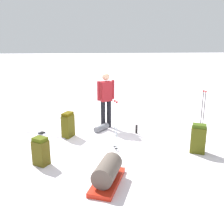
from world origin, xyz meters
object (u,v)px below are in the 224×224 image
skier_standing (106,98)px  backpack_small_spare (198,139)px  gear_sled (107,173)px  backpack_bright (68,125)px  sleeping_mat_rolled (101,128)px  ski_poles_planted_near (116,123)px  ski_poles_planted_far (203,113)px  thermos_bottle (136,129)px  backpack_large_dark (41,151)px  ski_pair_near (42,133)px

skier_standing → backpack_small_spare: bearing=45.9°
backpack_small_spare → gear_sled: size_ratio=0.60×
skier_standing → backpack_bright: size_ratio=2.39×
skier_standing → sleeping_mat_rolled: (0.29, -0.16, -0.86)m
ski_poles_planted_near → ski_poles_planted_far: ski_poles_planted_far is taller
backpack_bright → backpack_small_spare: size_ratio=0.98×
skier_standing → thermos_bottle: size_ratio=6.54×
thermos_bottle → backpack_large_dark: bearing=-53.8°
ski_poles_planted_far → sleeping_mat_rolled: ski_poles_planted_far is taller
backpack_bright → thermos_bottle: 1.98m
backpack_large_dark → backpack_small_spare: 3.70m
sleeping_mat_rolled → gear_sled: bearing=-0.4°
backpack_bright → ski_poles_planted_far: (0.52, 3.63, 0.41)m
ski_pair_near → backpack_large_dark: bearing=9.7°
backpack_bright → skier_standing: bearing=123.2°
backpack_bright → sleeping_mat_rolled: (-0.44, 0.95, -0.26)m
backpack_large_dark → ski_poles_planted_near: 1.88m
backpack_bright → thermos_bottle: bearing=93.6°
ski_pair_near → backpack_bright: 0.92m
thermos_bottle → sleeping_mat_rolled: bearing=-107.1°
backpack_large_dark → sleeping_mat_rolled: size_ratio=1.16×
ski_poles_planted_near → backpack_large_dark: bearing=-68.8°
backpack_large_dark → backpack_bright: backpack_bright is taller
ski_pair_near → thermos_bottle: 2.77m
ski_pair_near → sleeping_mat_rolled: size_ratio=2.92×
backpack_large_dark → backpack_small_spare: backpack_small_spare is taller
backpack_large_dark → sleeping_mat_rolled: backpack_large_dark is taller
ski_poles_planted_far → sleeping_mat_rolled: size_ratio=2.51×
backpack_bright → sleeping_mat_rolled: 1.08m
backpack_small_spare → thermos_bottle: (-1.44, -1.25, -0.22)m
ski_pair_near → ski_poles_planted_near: size_ratio=1.27×
ski_pair_near → ski_poles_planted_near: ski_poles_planted_near is taller
sleeping_mat_rolled → ski_poles_planted_far: bearing=70.3°
skier_standing → gear_sled: bearing=-3.1°
skier_standing → backpack_bright: skier_standing is taller
backpack_large_dark → gear_sled: 1.68m
backpack_bright → sleeping_mat_rolled: bearing=114.5°
skier_standing → backpack_small_spare: skier_standing is taller
gear_sled → backpack_large_dark: bearing=-123.2°
skier_standing → sleeping_mat_rolled: size_ratio=3.09×
skier_standing → backpack_large_dark: bearing=-33.5°
backpack_large_dark → ski_poles_planted_near: size_ratio=0.50×
skier_standing → backpack_bright: bearing=-56.8°
ski_poles_planted_near → sleeping_mat_rolled: (-1.43, -0.29, -0.62)m
ski_pair_near → sleeping_mat_rolled: (-0.14, 1.75, 0.08)m
ski_poles_planted_far → thermos_bottle: size_ratio=5.31×
backpack_bright → gear_sled: (2.57, 0.94, -0.12)m
ski_pair_near → backpack_small_spare: backpack_small_spare is taller
ski_poles_planted_near → thermos_bottle: ski_poles_planted_near is taller
ski_pair_near → ski_poles_planted_near: 2.52m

